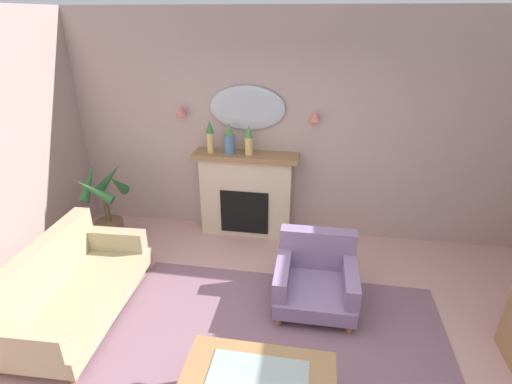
% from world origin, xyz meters
% --- Properties ---
extents(floor, '(6.95, 5.97, 0.10)m').
position_xyz_m(floor, '(0.00, 0.00, -0.05)').
color(floor, '#C6938E').
rests_on(floor, ground).
extents(wall_back, '(6.95, 0.10, 2.88)m').
position_xyz_m(wall_back, '(0.00, 2.54, 1.44)').
color(wall_back, '#B29993').
rests_on(wall_back, ground).
extents(patterned_rug, '(3.20, 2.40, 0.01)m').
position_xyz_m(patterned_rug, '(0.00, 0.20, 0.01)').
color(patterned_rug, '#7F5B6B').
rests_on(patterned_rug, ground).
extents(fireplace, '(1.36, 0.36, 1.16)m').
position_xyz_m(fireplace, '(-0.64, 2.32, 0.57)').
color(fireplace, beige).
rests_on(fireplace, ground).
extents(mantel_vase_left, '(0.10, 0.10, 0.42)m').
position_xyz_m(mantel_vase_left, '(-1.09, 2.29, 1.39)').
color(mantel_vase_left, tan).
rests_on(mantel_vase_left, fireplace).
extents(mantel_vase_centre, '(0.14, 0.14, 0.41)m').
position_xyz_m(mantel_vase_centre, '(-0.84, 2.29, 1.34)').
color(mantel_vase_centre, '#4C7093').
rests_on(mantel_vase_centre, fireplace).
extents(mantel_vase_right, '(0.10, 0.10, 0.38)m').
position_xyz_m(mantel_vase_right, '(-0.59, 2.29, 1.35)').
color(mantel_vase_right, tan).
rests_on(mantel_vase_right, fireplace).
extents(wall_mirror, '(0.96, 0.06, 0.56)m').
position_xyz_m(wall_mirror, '(-0.64, 2.46, 1.71)').
color(wall_mirror, '#B2BCC6').
extents(wall_sconce_left, '(0.14, 0.14, 0.14)m').
position_xyz_m(wall_sconce_left, '(-1.49, 2.41, 1.66)').
color(wall_sconce_left, '#D17066').
extents(wall_sconce_right, '(0.14, 0.14, 0.14)m').
position_xyz_m(wall_sconce_right, '(0.21, 2.41, 1.66)').
color(wall_sconce_right, '#D17066').
extents(coffee_table, '(1.10, 0.60, 0.45)m').
position_xyz_m(coffee_table, '(-0.04, -0.37, 0.38)').
color(coffee_table, olive).
rests_on(coffee_table, ground).
extents(floral_couch, '(0.93, 1.75, 0.76)m').
position_xyz_m(floral_couch, '(-2.09, 0.45, 0.32)').
color(floral_couch, tan).
rests_on(floral_couch, ground).
extents(armchair_beside_couch, '(0.82, 0.83, 0.71)m').
position_xyz_m(armchair_beside_couch, '(0.34, 1.05, 0.31)').
color(armchair_beside_couch, gray).
rests_on(armchair_beside_couch, ground).
extents(potted_plant_corner_palm, '(0.58, 0.55, 1.08)m').
position_xyz_m(potted_plant_corner_palm, '(-2.38, 1.79, 0.48)').
color(potted_plant_corner_palm, brown).
rests_on(potted_plant_corner_palm, ground).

